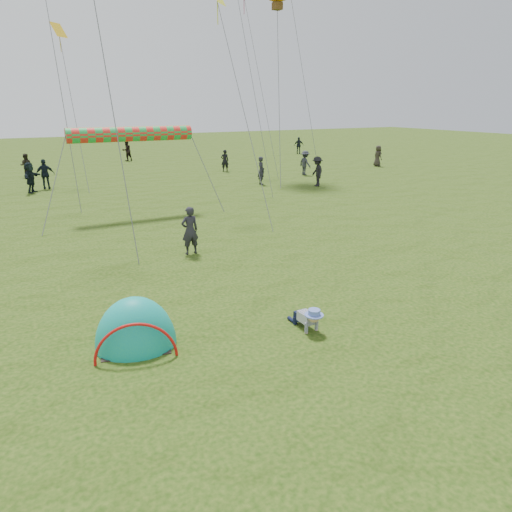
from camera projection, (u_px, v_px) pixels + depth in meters
name	position (u px, v px, depth m)	size (l,w,h in m)	color
ground	(277.00, 339.00, 9.85)	(140.00, 140.00, 0.00)	#153508
crawling_toddler	(308.00, 317.00, 10.19)	(0.53, 0.76, 0.58)	black
popup_tent	(137.00, 345.00, 9.60)	(1.67, 1.37, 2.16)	#0A909E
standing_adult	(190.00, 231.00, 15.18)	(0.59, 0.39, 1.63)	#23212A
crowd_person_0	(261.00, 171.00, 28.44)	(0.63, 0.41, 1.72)	#21202A
crowd_person_1	(26.00, 165.00, 31.21)	(0.78, 0.61, 1.60)	#2B241E
crowd_person_2	(299.00, 145.00, 45.89)	(0.96, 0.40, 1.65)	black
crowd_person_3	(317.00, 171.00, 27.81)	(1.16, 0.67, 1.80)	black
crowd_person_5	(30.00, 177.00, 25.77)	(1.60, 0.51, 1.72)	black
crowd_person_7	(127.00, 150.00, 40.21)	(0.87, 0.68, 1.80)	black
crowd_person_8	(45.00, 174.00, 26.88)	(1.02, 0.43, 1.75)	black
crowd_person_9	(305.00, 163.00, 32.24)	(1.09, 0.63, 1.69)	#2A2C34
crowd_person_10	(378.00, 156.00, 36.69)	(0.81, 0.52, 1.65)	#2C2620
crowd_person_12	(225.00, 161.00, 33.96)	(0.58, 0.38, 1.58)	black
rainbow_tube_kite	(131.00, 134.00, 19.88)	(0.64, 0.64, 5.37)	red
diamond_kite_1	(59.00, 30.00, 27.19)	(0.96, 0.96, 0.00)	gold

